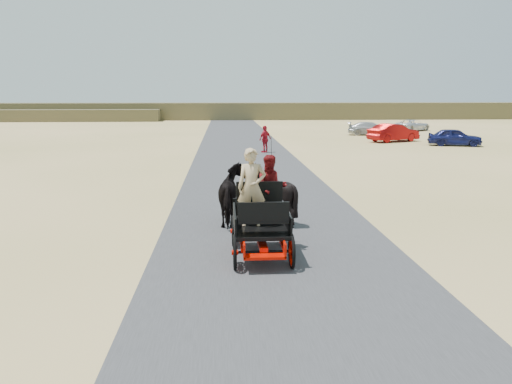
{
  "coord_description": "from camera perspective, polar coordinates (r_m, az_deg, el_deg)",
  "views": [
    {
      "loc": [
        -1.27,
        -12.26,
        3.73
      ],
      "look_at": [
        -0.44,
        0.52,
        1.2
      ],
      "focal_mm": 35.0,
      "sensor_mm": 36.0,
      "label": 1
    }
  ],
  "objects": [
    {
      "name": "ridge_near",
      "position": [
        75.96,
        -26.22,
        7.85
      ],
      "size": [
        40.0,
        4.0,
        1.6
      ],
      "primitive_type": "cube",
      "color": "brown",
      "rests_on": "ground"
    },
    {
      "name": "car_c",
      "position": [
        46.79,
        12.97,
        7.07
      ],
      "size": [
        4.4,
        2.75,
        1.19
      ],
      "primitive_type": "imported",
      "rotation": [
        0.0,
        0.0,
        1.29
      ],
      "color": "#B2B2B7",
      "rests_on": "ground"
    },
    {
      "name": "car_b",
      "position": [
        40.93,
        15.45,
        6.55
      ],
      "size": [
        4.49,
        3.14,
        1.41
      ],
      "primitive_type": "imported",
      "rotation": [
        0.0,
        0.0,
        2.0
      ],
      "color": "maroon",
      "rests_on": "ground"
    },
    {
      "name": "car_a",
      "position": [
        39.09,
        21.77,
        5.85
      ],
      "size": [
        3.99,
        2.54,
        1.27
      ],
      "primitive_type": "imported",
      "rotation": [
        0.0,
        0.0,
        1.27
      ],
      "color": "navy",
      "rests_on": "ground"
    },
    {
      "name": "horse_right",
      "position": [
        14.53,
        1.8,
        -0.26
      ],
      "size": [
        1.37,
        1.54,
        1.7
      ],
      "primitive_type": "imported",
      "rotation": [
        0.0,
        0.0,
        3.14
      ],
      "color": "black",
      "rests_on": "ground"
    },
    {
      "name": "ground",
      "position": [
        12.87,
        2.1,
        -5.67
      ],
      "size": [
        140.0,
        140.0,
        0.0
      ],
      "primitive_type": "plane",
      "color": "tan"
    },
    {
      "name": "road",
      "position": [
        12.87,
        2.1,
        -5.65
      ],
      "size": [
        6.0,
        140.0,
        0.01
      ],
      "primitive_type": "cube",
      "color": "#38383A",
      "rests_on": "ground"
    },
    {
      "name": "ridge_far",
      "position": [
        74.31,
        -2.79,
        9.23
      ],
      "size": [
        140.0,
        6.0,
        2.4
      ],
      "primitive_type": "cube",
      "color": "brown",
      "rests_on": "ground"
    },
    {
      "name": "carriage",
      "position": [
        11.7,
        0.51,
        -5.56
      ],
      "size": [
        1.3,
        2.4,
        0.72
      ],
      "primitive_type": null,
      "color": "black",
      "rests_on": "ground"
    },
    {
      "name": "car_d",
      "position": [
        53.29,
        17.45,
        7.28
      ],
      "size": [
        4.44,
        3.84,
        1.13
      ],
      "primitive_type": "imported",
      "rotation": [
        0.0,
        0.0,
        2.16
      ],
      "color": "silver",
      "rests_on": "ground"
    },
    {
      "name": "driver_man",
      "position": [
        11.44,
        -0.49,
        0.55
      ],
      "size": [
        0.66,
        0.43,
        1.8
      ],
      "primitive_type": "imported",
      "color": "tan",
      "rests_on": "carriage"
    },
    {
      "name": "pedestrian",
      "position": [
        32.12,
        1.05,
        6.07
      ],
      "size": [
        1.02,
        1.0,
        1.73
      ],
      "primitive_type": "imported",
      "rotation": [
        0.0,
        0.0,
        3.89
      ],
      "color": "#AB1322",
      "rests_on": "ground"
    },
    {
      "name": "passenger_woman",
      "position": [
        12.03,
        1.74,
        0.53
      ],
      "size": [
        0.77,
        0.6,
        1.58
      ],
      "primitive_type": "imported",
      "color": "#660C0F",
      "rests_on": "carriage"
    },
    {
      "name": "horse_left",
      "position": [
        14.47,
        -2.54,
        -0.32
      ],
      "size": [
        0.91,
        2.01,
        1.7
      ],
      "primitive_type": "imported",
      "rotation": [
        0.0,
        0.0,
        3.14
      ],
      "color": "black",
      "rests_on": "ground"
    }
  ]
}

